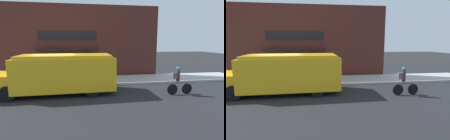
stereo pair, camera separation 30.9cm
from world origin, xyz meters
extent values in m
plane|color=#232326|center=(0.00, 0.00, 0.00)|extent=(70.00, 70.00, 0.00)
cube|color=#ADAAA3|center=(0.00, 1.37, 0.08)|extent=(28.00, 2.73, 0.15)
cube|color=#4C231E|center=(0.00, 3.02, 2.89)|extent=(15.88, 0.18, 5.78)
cube|color=black|center=(0.61, 2.91, 3.40)|extent=(4.40, 0.05, 0.65)
cube|color=black|center=(0.61, 2.50, 2.35)|extent=(4.62, 0.86, 0.10)
cube|color=yellow|center=(0.80, -1.26, 1.16)|extent=(5.39, 2.32, 1.77)
cube|color=yellow|center=(-2.57, -1.33, 0.77)|extent=(1.43, 2.06, 0.97)
cube|color=yellow|center=(0.80, -1.26, 2.13)|extent=(4.96, 2.14, 0.16)
cube|color=red|center=(-0.70, 0.06, 1.25)|extent=(0.03, 0.44, 0.44)
cylinder|color=black|center=(-2.00, -0.38, 0.40)|extent=(0.80, 0.28, 0.80)
cylinder|color=black|center=(-1.96, -2.26, 0.40)|extent=(0.80, 0.28, 0.80)
cylinder|color=black|center=(2.17, -0.29, 0.40)|extent=(0.80, 0.28, 0.80)
cylinder|color=black|center=(2.21, -2.17, 0.40)|extent=(0.80, 0.28, 0.80)
cylinder|color=black|center=(7.49, -2.49, 0.30)|extent=(0.60, 0.04, 0.60)
cylinder|color=black|center=(6.62, -2.48, 0.30)|extent=(0.60, 0.04, 0.60)
cylinder|color=black|center=(7.05, -2.48, 0.65)|extent=(0.83, 0.04, 0.04)
cylinder|color=black|center=(6.90, -2.48, 0.71)|extent=(0.04, 0.04, 0.12)
cube|color=#561E1E|center=(6.90, -2.48, 1.06)|extent=(0.12, 0.20, 0.57)
sphere|color=#2375B7|center=(6.90, -2.48, 1.46)|extent=(0.22, 0.22, 0.22)
cube|color=#565B60|center=(6.71, -2.48, 1.09)|extent=(0.26, 0.14, 0.36)
cylinder|color=#38383D|center=(1.77, 2.36, 0.54)|extent=(0.54, 0.54, 0.77)
cylinder|color=black|center=(1.77, 2.36, 0.95)|extent=(0.55, 0.55, 0.04)
camera|label=1|loc=(1.81, -11.23, 2.95)|focal=28.00mm
camera|label=2|loc=(2.12, -11.28, 2.95)|focal=28.00mm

